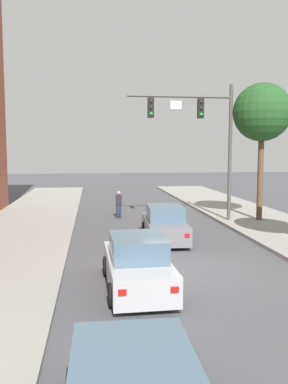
# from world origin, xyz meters

# --- Properties ---
(ground_plane) EXTENTS (120.00, 120.00, 0.00)m
(ground_plane) POSITION_xyz_m (0.00, 0.00, 0.00)
(ground_plane) COLOR #4C4C51
(traffic_signal_mast) EXTENTS (5.82, 0.38, 7.50)m
(traffic_signal_mast) POSITION_xyz_m (2.99, 8.46, 5.31)
(traffic_signal_mast) COLOR #514C47
(traffic_signal_mast) RESTS_ON sidewalk_right
(car_lead_grey) EXTENTS (2.00, 4.32, 1.60)m
(car_lead_grey) POSITION_xyz_m (0.17, 4.38, 0.72)
(car_lead_grey) COLOR slate
(car_lead_grey) RESTS_ON ground
(car_following_silver) EXTENTS (1.90, 4.27, 1.60)m
(car_following_silver) POSITION_xyz_m (-1.76, -1.71, 0.72)
(car_following_silver) COLOR #B7B7BC
(car_following_silver) RESTS_ON ground
(pedestrian_crossing_road) EXTENTS (0.36, 0.22, 1.64)m
(pedestrian_crossing_road) POSITION_xyz_m (-1.47, 10.66, 0.91)
(pedestrian_crossing_road) COLOR #232847
(pedestrian_crossing_road) RESTS_ON ground
(street_tree_second) EXTENTS (3.21, 3.21, 7.61)m
(street_tree_second) POSITION_xyz_m (6.33, 8.28, 6.10)
(street_tree_second) COLOR brown
(street_tree_second) RESTS_ON sidewalk_right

